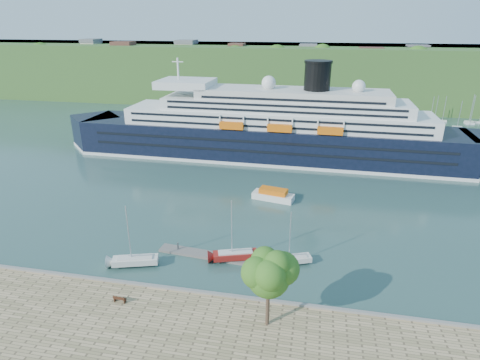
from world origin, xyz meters
The scene contains 11 objects.
ground centered at (0.00, 0.00, 0.00)m, with size 400.00×400.00×0.00m, color #2A4C44.
far_hillside centered at (0.00, 145.00, 12.00)m, with size 400.00×50.00×24.00m, color #395E25.
quay_coping centered at (0.00, -0.20, 1.15)m, with size 220.00×0.50×0.30m, color slate.
cruise_ship centered at (3.57, 59.91, 12.69)m, with size 113.02×16.46×25.38m, color black, non-canonical shape.
park_bench centered at (-6.63, -3.91, 1.53)m, with size 1.66×0.68×1.07m, color #452313, non-canonical shape.
promenade_tree centered at (12.21, -4.22, 6.42)m, with size 6.55×6.55×10.84m, color #31691B, non-canonical shape.
floating_pontoon centered at (1.80, 9.93, 0.19)m, with size 17.46×2.13×0.39m, color slate, non-canonical shape.
sailboat_white_near centered at (-8.86, 5.28, 4.77)m, with size 7.39×2.05×9.54m, color silver, non-canonical shape.
sailboat_red centered at (5.48, 9.63, 4.82)m, with size 7.46×2.07×9.63m, color maroon, non-canonical shape.
sailboat_white_far centered at (14.00, 10.28, 4.21)m, with size 6.51×1.81×8.41m, color silver, non-canonical shape.
tender_launch centered at (8.47, 33.15, 1.18)m, with size 8.51×2.91×2.35m, color orange, non-canonical shape.
Camera 1 is at (16.38, -41.66, 34.28)m, focal length 30.00 mm.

